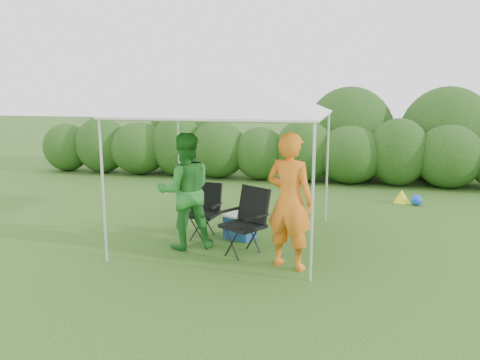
% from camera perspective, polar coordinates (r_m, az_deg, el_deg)
% --- Properties ---
extents(ground, '(70.00, 70.00, 0.00)m').
position_cam_1_polar(ground, '(7.62, -2.11, -8.27)').
color(ground, '#3A631F').
extents(hedge, '(15.26, 1.53, 1.80)m').
position_cam_1_polar(hedge, '(13.17, 5.27, 3.48)').
color(hedge, '#274F18').
rests_on(hedge, ground).
extents(canopy, '(3.10, 3.10, 2.83)m').
position_cam_1_polar(canopy, '(7.68, -1.19, 10.61)').
color(canopy, silver).
rests_on(canopy, ground).
extents(chair_right, '(0.80, 0.79, 1.03)m').
position_cam_1_polar(chair_right, '(7.22, 0.89, -4.49)').
color(chair_right, black).
rests_on(chair_right, ground).
extents(chair_left, '(0.63, 0.58, 0.93)m').
position_cam_1_polar(chair_left, '(8.08, -4.40, -3.27)').
color(chair_left, black).
rests_on(chair_left, ground).
extents(man, '(0.82, 0.67, 1.94)m').
position_cam_1_polar(man, '(6.58, 6.06, -2.57)').
color(man, orange).
rests_on(man, ground).
extents(woman, '(1.13, 1.05, 1.85)m').
position_cam_1_polar(woman, '(7.46, -6.72, -1.36)').
color(woman, '#297F2C').
rests_on(woman, ground).
extents(cooler, '(0.59, 0.51, 0.42)m').
position_cam_1_polar(cooler, '(8.04, -0.02, -5.65)').
color(cooler, navy).
rests_on(cooler, ground).
extents(bottle, '(0.06, 0.06, 0.22)m').
position_cam_1_polar(bottle, '(7.90, 0.33, -3.55)').
color(bottle, '#592D0C').
rests_on(bottle, cooler).
extents(lawn_toy, '(0.60, 0.50, 0.30)m').
position_cam_1_polar(lawn_toy, '(11.16, 19.53, -1.98)').
color(lawn_toy, yellow).
rests_on(lawn_toy, ground).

